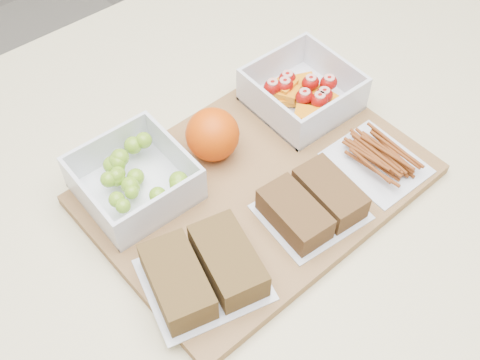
{
  "coord_description": "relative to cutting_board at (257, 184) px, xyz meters",
  "views": [
    {
      "loc": [
        -0.29,
        -0.38,
        1.53
      ],
      "look_at": [
        0.01,
        -0.01,
        0.93
      ],
      "focal_mm": 45.0,
      "sensor_mm": 36.0,
      "label": 1
    }
  ],
  "objects": [
    {
      "name": "orange",
      "position": [
        -0.01,
        0.07,
        0.04
      ],
      "size": [
        0.07,
        0.07,
        0.07
      ],
      "primitive_type": "sphere",
      "color": "#DE4805",
      "rests_on": "cutting_board"
    },
    {
      "name": "pretzel_bag",
      "position": [
        0.14,
        -0.08,
        0.02
      ],
      "size": [
        0.1,
        0.12,
        0.03
      ],
      "color": "silver",
      "rests_on": "cutting_board"
    },
    {
      "name": "grape_container",
      "position": [
        -0.13,
        0.09,
        0.03
      ],
      "size": [
        0.13,
        0.13,
        0.06
      ],
      "color": "silver",
      "rests_on": "cutting_board"
    },
    {
      "name": "cutting_board",
      "position": [
        0.0,
        0.0,
        0.0
      ],
      "size": [
        0.43,
        0.32,
        0.02
      ],
      "primitive_type": "cube",
      "rotation": [
        0.0,
        0.0,
        0.04
      ],
      "color": "olive",
      "rests_on": "counter"
    },
    {
      "name": "counter",
      "position": [
        -0.03,
        0.01,
        -0.46
      ],
      "size": [
        1.2,
        0.9,
        0.9
      ],
      "primitive_type": "cube",
      "color": "beige",
      "rests_on": "ground"
    },
    {
      "name": "sandwich_bag_left",
      "position": [
        -0.14,
        -0.07,
        0.03
      ],
      "size": [
        0.16,
        0.15,
        0.04
      ],
      "color": "silver",
      "rests_on": "cutting_board"
    },
    {
      "name": "sandwich_bag_center",
      "position": [
        0.02,
        -0.08,
        0.03
      ],
      "size": [
        0.13,
        0.11,
        0.04
      ],
      "color": "silver",
      "rests_on": "cutting_board"
    },
    {
      "name": "fruit_container",
      "position": [
        0.14,
        0.07,
        0.03
      ],
      "size": [
        0.13,
        0.13,
        0.06
      ],
      "color": "silver",
      "rests_on": "cutting_board"
    }
  ]
}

